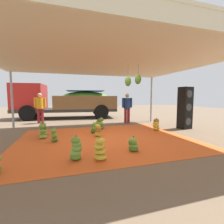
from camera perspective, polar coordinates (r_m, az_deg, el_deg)
ground_plane at (r=8.57m, az=-7.43°, el=-4.73°), size 40.00×40.00×0.00m
tarp_orange at (r=5.70m, az=-2.45°, el=-9.73°), size 5.95×4.78×0.01m
tent_canopy at (r=5.57m, az=-2.19°, el=18.05°), size 8.00×7.00×2.79m
banana_bunch_0 at (r=6.68m, az=-23.79°, el=-5.85°), size 0.36×0.37×0.54m
banana_bunch_1 at (r=6.00m, az=-4.98°, el=-6.79°), size 0.35×0.39×0.52m
banana_bunch_3 at (r=6.54m, az=-6.66°, el=-5.97°), size 0.34×0.34×0.46m
banana_bunch_4 at (r=3.82m, az=-4.40°, el=-13.54°), size 0.40×0.42×0.57m
banana_bunch_5 at (r=7.69m, az=-4.96°, el=-4.33°), size 0.38×0.38×0.46m
banana_bunch_6 at (r=5.57m, az=-20.37°, el=-8.16°), size 0.30×0.30×0.50m
banana_bunch_7 at (r=4.43m, az=7.72°, el=-11.70°), size 0.37×0.36×0.43m
banana_bunch_8 at (r=6.18m, az=-23.92°, el=-6.68°), size 0.38×0.39×0.57m
banana_bunch_9 at (r=7.33m, az=-3.98°, el=-4.34°), size 0.36×0.37×0.58m
banana_bunch_10 at (r=3.88m, az=-12.98°, el=-13.06°), size 0.32×0.32×0.59m
banana_bunch_11 at (r=7.33m, az=15.81°, el=-4.55°), size 0.37×0.36×0.56m
cargo_truck_main at (r=11.85m, az=-16.91°, el=3.89°), size 7.15×2.96×2.40m
worker_0 at (r=9.91m, az=-24.73°, el=2.10°), size 0.64×0.39×1.74m
worker_1 at (r=9.10m, az=5.52°, el=2.21°), size 0.63×0.38×1.71m
speaker_stack at (r=8.20m, az=25.07°, el=1.34°), size 0.60×0.55×1.98m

